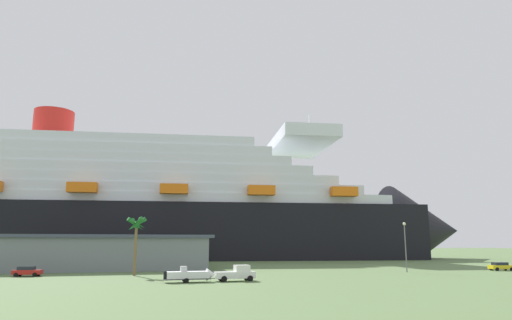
# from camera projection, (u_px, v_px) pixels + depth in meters

# --- Properties ---
(ground_plane) EXTENTS (600.00, 600.00, 0.00)m
(ground_plane) POSITION_uv_depth(u_px,v_px,m) (213.00, 267.00, 100.32)
(ground_plane) COLOR #567042
(cruise_ship) EXTENTS (220.01, 43.67, 55.60)m
(cruise_ship) POSITION_uv_depth(u_px,v_px,m) (134.00, 210.00, 143.99)
(cruise_ship) COLOR black
(cruise_ship) RESTS_ON ground_plane
(terminal_building) EXTENTS (54.35, 31.09, 6.80)m
(terminal_building) POSITION_uv_depth(u_px,v_px,m) (78.00, 252.00, 92.50)
(terminal_building) COLOR slate
(terminal_building) RESTS_ON ground_plane
(pickup_truck) EXTENTS (5.81, 2.85, 2.20)m
(pickup_truck) POSITION_uv_depth(u_px,v_px,m) (237.00, 273.00, 63.00)
(pickup_truck) COLOR white
(pickup_truck) RESTS_ON ground_plane
(small_boat_on_trailer) EXTENTS (7.90, 2.65, 2.15)m
(small_boat_on_trailer) POSITION_uv_depth(u_px,v_px,m) (192.00, 275.00, 61.13)
(small_boat_on_trailer) COLOR #595960
(small_boat_on_trailer) RESTS_ON ground_plane
(palm_tree) EXTENTS (3.52, 3.34, 9.60)m
(palm_tree) POSITION_uv_depth(u_px,v_px,m) (136.00, 228.00, 74.53)
(palm_tree) COLOR brown
(palm_tree) RESTS_ON ground_plane
(street_lamp) EXTENTS (0.56, 0.56, 9.02)m
(street_lamp) POSITION_uv_depth(u_px,v_px,m) (405.00, 240.00, 82.67)
(street_lamp) COLOR slate
(street_lamp) RESTS_ON ground_plane
(parked_car_red_hatchback) EXTENTS (4.35, 2.13, 1.58)m
(parked_car_red_hatchback) POSITION_uv_depth(u_px,v_px,m) (27.00, 271.00, 71.48)
(parked_car_red_hatchback) COLOR red
(parked_car_red_hatchback) RESTS_ON ground_plane
(parked_car_yellow_taxi) EXTENTS (4.61, 2.29, 1.58)m
(parked_car_yellow_taxi) POSITION_uv_depth(u_px,v_px,m) (501.00, 266.00, 86.39)
(parked_car_yellow_taxi) COLOR yellow
(parked_car_yellow_taxi) RESTS_ON ground_plane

